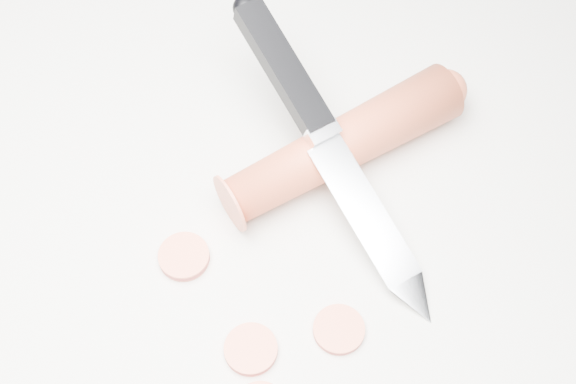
% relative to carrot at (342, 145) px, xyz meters
% --- Properties ---
extents(ground, '(2.40, 2.40, 0.00)m').
position_rel_carrot_xyz_m(ground, '(-0.02, -0.10, -0.02)').
color(ground, silver).
rests_on(ground, ground).
extents(carrot, '(0.14, 0.18, 0.04)m').
position_rel_carrot_xyz_m(carrot, '(0.00, 0.00, 0.00)').
color(carrot, '#C64424').
rests_on(carrot, ground).
extents(carrot_slice_1, '(0.04, 0.04, 0.01)m').
position_rel_carrot_xyz_m(carrot_slice_1, '(-0.07, -0.12, -0.02)').
color(carrot_slice_1, '#E76745').
rests_on(carrot_slice_1, ground).
extents(carrot_slice_2, '(0.03, 0.03, 0.01)m').
position_rel_carrot_xyz_m(carrot_slice_2, '(0.05, -0.12, -0.02)').
color(carrot_slice_2, '#E76745').
rests_on(carrot_slice_2, ground).
extents(carrot_slice_3, '(0.03, 0.03, 0.01)m').
position_rel_carrot_xyz_m(carrot_slice_3, '(0.00, -0.16, -0.02)').
color(carrot_slice_3, '#E76745').
rests_on(carrot_slice_3, ground).
extents(kitchen_knife, '(0.23, 0.17, 0.09)m').
position_rel_carrot_xyz_m(kitchen_knife, '(0.00, -0.02, 0.02)').
color(kitchen_knife, silver).
rests_on(kitchen_knife, ground).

